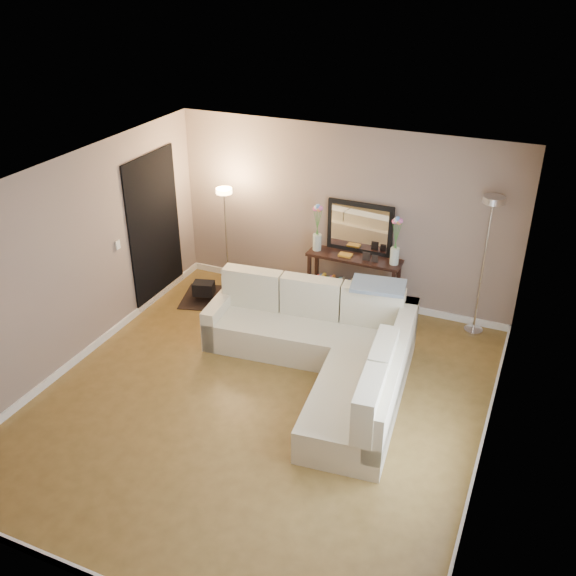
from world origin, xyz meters
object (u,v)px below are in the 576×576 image
at_px(console_table, 348,278).
at_px(floor_lamp_lit, 225,220).
at_px(floor_lamp_unlit, 488,239).
at_px(sectional_sofa, 328,348).

bearing_deg(console_table, floor_lamp_lit, -173.55).
distance_m(console_table, floor_lamp_unlit, 2.04).
xyz_separation_m(sectional_sofa, floor_lamp_unlit, (1.52, 1.70, 1.04)).
height_order(sectional_sofa, console_table, sectional_sofa).
bearing_deg(floor_lamp_lit, floor_lamp_unlit, 4.09).
bearing_deg(floor_lamp_lit, sectional_sofa, -33.76).
bearing_deg(sectional_sofa, floor_lamp_unlit, 48.15).
height_order(sectional_sofa, floor_lamp_lit, floor_lamp_lit).
xyz_separation_m(console_table, floor_lamp_lit, (-1.85, -0.21, 0.69)).
relative_size(sectional_sofa, console_table, 2.13).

